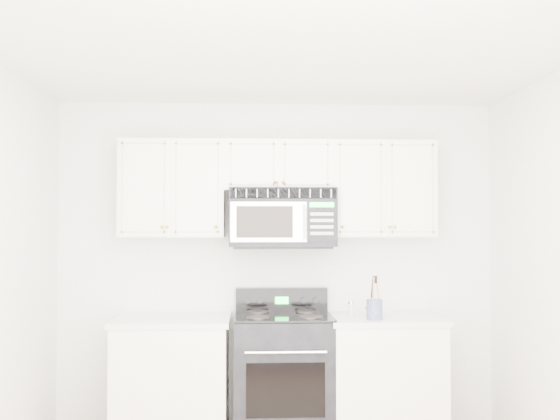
{
  "coord_description": "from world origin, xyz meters",
  "views": [
    {
      "loc": [
        -0.21,
        -3.29,
        1.6
      ],
      "look_at": [
        0.0,
        1.3,
        1.72
      ],
      "focal_mm": 40.0,
      "sensor_mm": 36.0,
      "label": 1
    }
  ],
  "objects": [
    {
      "name": "base_cabinet_left",
      "position": [
        -0.8,
        1.44,
        0.43
      ],
      "size": [
        0.86,
        0.65,
        0.92
      ],
      "color": "white",
      "rests_on": "ground"
    },
    {
      "name": "upper_cabinets",
      "position": [
        -0.0,
        1.58,
        1.93
      ],
      "size": [
        2.44,
        0.37,
        0.75
      ],
      "color": "white",
      "rests_on": "ground"
    },
    {
      "name": "room",
      "position": [
        0.0,
        0.0,
        1.3
      ],
      "size": [
        3.51,
        3.51,
        2.61
      ],
      "color": "brown",
      "rests_on": "ground"
    },
    {
      "name": "shaker_pepper",
      "position": [
        0.65,
        1.28,
        0.97
      ],
      "size": [
        0.04,
        0.04,
        0.09
      ],
      "color": "silver",
      "rests_on": "base_cabinet_right"
    },
    {
      "name": "range",
      "position": [
        0.03,
        1.44,
        0.48
      ],
      "size": [
        0.73,
        0.67,
        1.11
      ],
      "color": "black",
      "rests_on": "ground"
    },
    {
      "name": "shaker_salt",
      "position": [
        0.55,
        1.48,
        0.97
      ],
      "size": [
        0.05,
        0.05,
        0.11
      ],
      "color": "silver",
      "rests_on": "base_cabinet_right"
    },
    {
      "name": "microwave",
      "position": [
        0.03,
        1.54,
        1.67
      ],
      "size": [
        0.81,
        0.46,
        0.45
      ],
      "color": "black",
      "rests_on": "ground"
    },
    {
      "name": "base_cabinet_right",
      "position": [
        0.8,
        1.44,
        0.43
      ],
      "size": [
        0.86,
        0.65,
        0.92
      ],
      "color": "white",
      "rests_on": "ground"
    },
    {
      "name": "utensil_crock",
      "position": [
        0.69,
        1.26,
        1.0
      ],
      "size": [
        0.12,
        0.12,
        0.31
      ],
      "color": "slate",
      "rests_on": "base_cabinet_right"
    }
  ]
}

